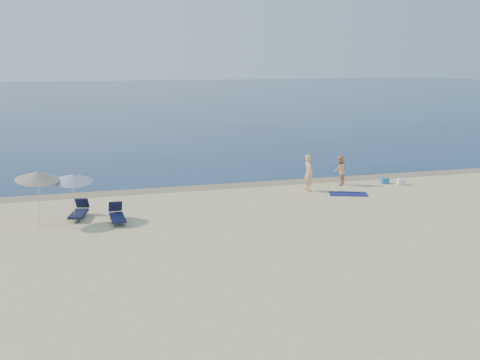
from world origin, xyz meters
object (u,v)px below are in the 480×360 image
(person_right, at_px, (340,170))
(blue_cooler, at_px, (385,181))
(umbrella_near, at_px, (72,178))
(person_left, at_px, (309,173))

(person_right, relative_size, blue_cooler, 3.77)
(person_right, height_order, umbrella_near, umbrella_near)
(person_left, relative_size, umbrella_near, 0.88)
(person_left, bearing_deg, blue_cooler, -85.77)
(person_left, distance_m, blue_cooler, 4.93)
(person_left, height_order, person_right, person_left)
(umbrella_near, bearing_deg, blue_cooler, 3.14)
(umbrella_near, bearing_deg, person_right, 6.34)
(blue_cooler, bearing_deg, person_right, 175.87)
(person_left, bearing_deg, person_right, -70.68)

